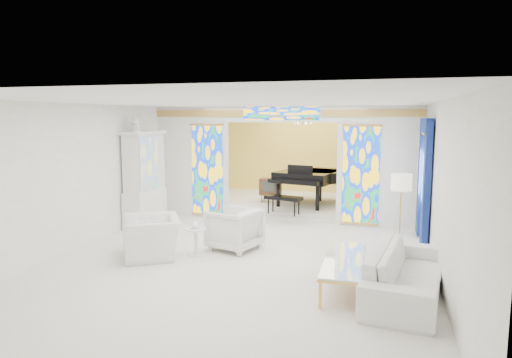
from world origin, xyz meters
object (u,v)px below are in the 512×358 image
(china_cabinet, at_px, (145,179))
(grand_piano, at_px, (314,177))
(sofa, at_px, (406,273))
(tv_console, at_px, (270,187))
(armchair_right, at_px, (234,229))
(coffee_table, at_px, (344,260))
(armchair_left, at_px, (152,237))

(china_cabinet, xyz_separation_m, grand_piano, (3.84, 3.05, -0.17))
(sofa, relative_size, tv_console, 3.58)
(grand_piano, distance_m, tv_console, 1.37)
(armchair_right, xyz_separation_m, sofa, (3.31, -1.67, -0.06))
(coffee_table, xyz_separation_m, tv_console, (-2.71, 5.96, 0.21))
(tv_console, bearing_deg, armchair_right, -86.13)
(armchair_left, distance_m, grand_piano, 5.92)
(coffee_table, height_order, grand_piano, grand_piano)
(grand_piano, xyz_separation_m, tv_console, (-1.32, -0.03, -0.35))
(china_cabinet, distance_m, grand_piano, 4.90)
(coffee_table, distance_m, grand_piano, 6.17)
(armchair_left, relative_size, grand_piano, 0.38)
(coffee_table, bearing_deg, sofa, -10.22)
(sofa, bearing_deg, armchair_left, 88.94)
(armchair_right, relative_size, tv_console, 1.32)
(tv_console, bearing_deg, coffee_table, -66.02)
(armchair_right, bearing_deg, grand_piano, -175.07)
(sofa, xyz_separation_m, coffee_table, (-0.94, 0.17, 0.06))
(coffee_table, relative_size, grand_piano, 0.67)
(armchair_right, relative_size, grand_piano, 0.30)
(armchair_right, bearing_deg, coffee_table, 74.91)
(coffee_table, bearing_deg, armchair_left, 170.87)
(coffee_table, bearing_deg, tv_console, 114.45)
(sofa, distance_m, tv_console, 7.14)
(china_cabinet, relative_size, armchair_right, 2.89)
(china_cabinet, distance_m, armchair_left, 2.86)
(sofa, height_order, tv_console, tv_console)
(armchair_right, distance_m, coffee_table, 2.81)
(sofa, xyz_separation_m, tv_console, (-3.65, 6.13, 0.27))
(armchair_right, xyz_separation_m, grand_piano, (0.98, 4.48, 0.57))
(armchair_right, distance_m, sofa, 3.71)
(sofa, relative_size, grand_piano, 0.81)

